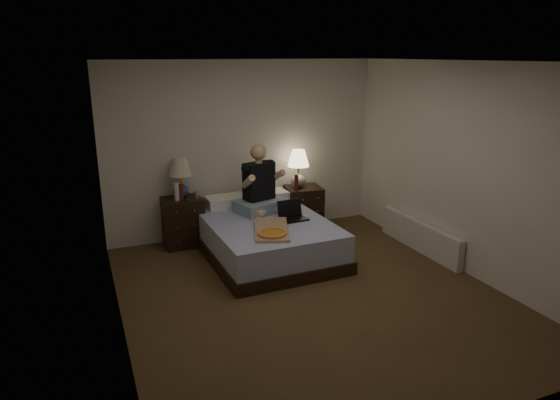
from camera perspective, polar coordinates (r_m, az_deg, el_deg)
name	(u,v)px	position (r m, az deg, el deg)	size (l,w,h in m)	color
floor	(311,294)	(5.65, 3.55, -10.71)	(4.00, 4.50, 0.00)	brown
ceiling	(315,61)	(5.03, 4.07, 15.54)	(4.00, 4.50, 0.00)	white
wall_back	(244,149)	(7.24, -4.11, 5.83)	(4.00, 2.50, 0.00)	white
wall_front	(468,268)	(3.44, 20.65, -7.31)	(4.00, 2.50, 0.00)	white
wall_left	(112,207)	(4.70, -18.65, -0.81)	(4.50, 2.50, 0.00)	white
wall_right	(464,169)	(6.33, 20.31, 3.31)	(4.50, 2.50, 0.00)	white
bed	(266,238)	(6.57, -1.59, -4.33)	(1.48, 1.98, 0.49)	#5E70BC
nightstand_left	(183,222)	(7.03, -11.03, -2.45)	(0.52, 0.47, 0.68)	black
nightstand_right	(303,208)	(7.51, 2.70, -0.97)	(0.51, 0.46, 0.66)	black
lamp_left	(180,178)	(6.87, -11.31, 2.47)	(0.32, 0.32, 0.56)	navy
lamp_right	(298,169)	(7.35, 2.10, 3.60)	(0.32, 0.32, 0.56)	#97978F
water_bottle	(177,192)	(6.80, -11.72, 0.95)	(0.07, 0.07, 0.25)	silver
soda_can	(196,195)	(6.88, -9.56, 0.59)	(0.07, 0.07, 0.10)	#9D9D98
beer_bottle_left	(181,192)	(6.80, -11.23, 0.89)	(0.06, 0.06, 0.23)	#57180C
beer_bottle_right	(296,182)	(7.24, 1.89, 2.04)	(0.06, 0.06, 0.23)	#581A0C
person	(261,178)	(6.71, -2.19, 2.48)	(0.66, 0.52, 0.93)	black
laptop	(294,211)	(6.45, 1.58, -1.28)	(0.34, 0.28, 0.24)	black
pizza_box	(272,234)	(5.87, -0.91, -3.91)	(0.40, 0.76, 0.08)	tan
radiator	(420,236)	(7.02, 15.67, -4.00)	(0.10, 1.60, 0.40)	silver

